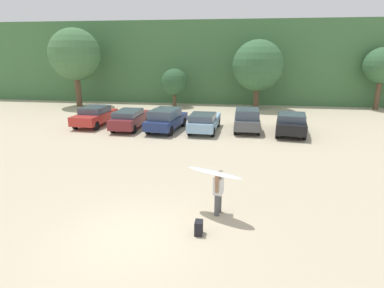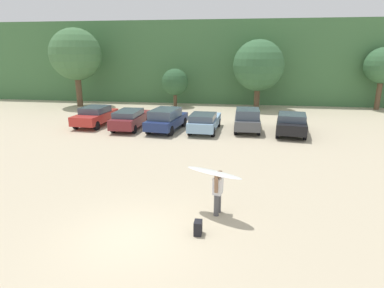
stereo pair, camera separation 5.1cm
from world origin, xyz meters
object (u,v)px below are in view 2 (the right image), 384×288
Objects in this scene: parked_car_sky_blue at (205,121)px; person_adult at (218,190)px; parked_car_maroon at (130,118)px; parked_car_black at (291,123)px; parked_car_red at (95,116)px; surfboard_white at (214,173)px; parked_car_dark_gray at (247,119)px; backpack_dropped at (198,228)px; parked_car_navy at (166,119)px.

parked_car_sky_blue is 2.93× the size of person_adult.
parked_car_black reaches higher than parked_car_maroon.
parked_car_maroon is (3.00, -0.66, -0.01)m from parked_car_red.
surfboard_white reaches higher than person_adult.
parked_car_sky_blue is 1.07× the size of parked_car_dark_gray.
parked_car_black is 14.52m from backpack_dropped.
parked_car_sky_blue is at bearing 99.28° from parked_car_black.
surfboard_white reaches higher than parked_car_sky_blue.
parked_car_sky_blue is at bearing -69.81° from person_adult.
backpack_dropped is at bearing 82.65° from person_adult.
person_adult is (1.79, -12.12, 0.16)m from parked_car_sky_blue.
parked_car_navy is 1.02× the size of parked_car_sky_blue.
surfboard_white reaches higher than backpack_dropped.
parked_car_maroon is 11.53m from parked_car_black.
person_adult is at bearing 168.77° from parked_car_black.
parked_car_dark_gray reaches higher than person_adult.
backpack_dropped is at bearing 101.14° from surfboard_white.
person_adult is at bearing 174.91° from parked_car_dark_gray.
person_adult is (-1.20, -12.82, 0.05)m from parked_car_dark_gray.
person_adult is at bearing -151.71° from parked_car_navy.
surfboard_white reaches higher than parked_car_black.
parked_car_navy is at bearing 106.68° from backpack_dropped.
surfboard_white reaches higher than parked_car_maroon.
person_adult reaches higher than parked_car_maroon.
parked_car_maroon is at bearing 116.47° from backpack_dropped.
parked_car_dark_gray is 14.37m from backpack_dropped.
parked_car_navy reaches higher than parked_car_black.
parked_car_maroon is 0.97× the size of parked_car_navy.
parked_car_dark_gray is at bearing 83.21° from backpack_dropped.
person_adult is 3.53× the size of backpack_dropped.
parked_car_maroon is at bearing 93.88° from parked_car_dark_gray.
parked_car_black is 12.99m from person_adult.
parked_car_black is 13.19m from surfboard_white.
parked_car_maroon is 14.37m from surfboard_white.
parked_car_dark_gray is at bearing -74.20° from parked_car_navy.
parked_car_red is at bearing 88.45° from parked_car_navy.
person_adult is 0.71m from surfboard_white.
parked_car_red is at bearing 124.37° from backpack_dropped.
person_adult is at bearing -108.12° from surfboard_white.
parked_car_navy is at bearing -95.44° from parked_car_maroon.
parked_car_red is 14.54m from parked_car_black.
parked_car_dark_gray is 2.74× the size of person_adult.
surfboard_white is at bearing -149.66° from parked_car_maroon.
parked_car_dark_gray is at bearing -86.09° from parked_car_maroon.
parked_car_navy is 0.99× the size of parked_car_black.
parked_car_black is at bearing -82.65° from surfboard_white.
parked_car_maroon is 10.24× the size of backpack_dropped.
parked_car_red is 8.57m from parked_car_sky_blue.
parked_car_maroon is 14.30m from person_adult.
parked_car_black reaches higher than backpack_dropped.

